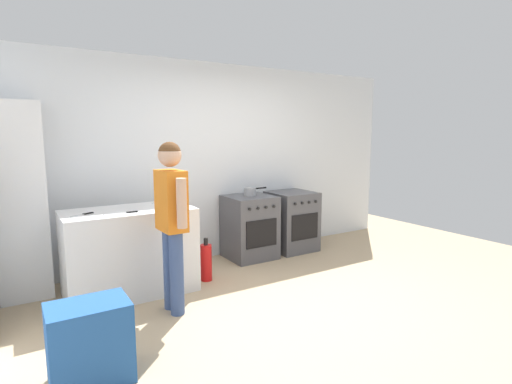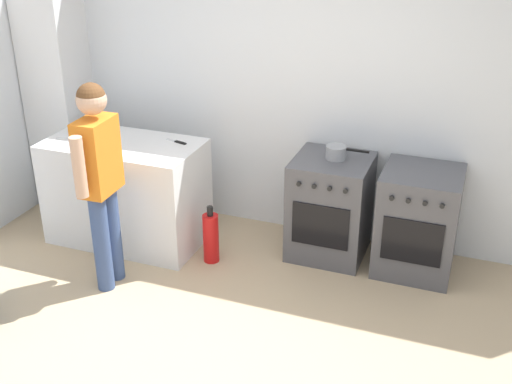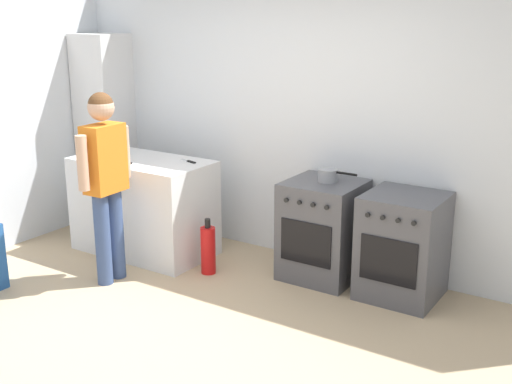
{
  "view_description": "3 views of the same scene",
  "coord_description": "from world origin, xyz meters",
  "px_view_note": "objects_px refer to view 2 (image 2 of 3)",
  "views": [
    {
      "loc": [
        -2.36,
        -2.96,
        1.68
      ],
      "look_at": [
        0.02,
        0.88,
        1.02
      ],
      "focal_mm": 28.0,
      "sensor_mm": 36.0,
      "label": 1
    },
    {
      "loc": [
        1.44,
        -3.06,
        2.81
      ],
      "look_at": [
        -0.03,
        0.84,
        0.83
      ],
      "focal_mm": 45.0,
      "sensor_mm": 36.0,
      "label": 2
    },
    {
      "loc": [
        2.69,
        -3.07,
        2.25
      ],
      "look_at": [
        0.24,
        0.69,
        0.96
      ],
      "focal_mm": 45.0,
      "sensor_mm": 36.0,
      "label": 3
    }
  ],
  "objects_px": {
    "oven_left": "(330,207)",
    "knife_carving": "(99,148)",
    "pot": "(337,152)",
    "larder_cabinet": "(60,102)",
    "knife_paring": "(178,142)",
    "person": "(99,171)",
    "oven_right": "(418,221)",
    "knife_utility": "(72,138)",
    "fire_extinguisher": "(211,237)"
  },
  "relations": [
    {
      "from": "pot",
      "to": "knife_carving",
      "type": "height_order",
      "value": "pot"
    },
    {
      "from": "larder_cabinet",
      "to": "oven_right",
      "type": "bearing_deg",
      "value": -1.74
    },
    {
      "from": "oven_left",
      "to": "knife_paring",
      "type": "relative_size",
      "value": 4.06
    },
    {
      "from": "oven_left",
      "to": "knife_carving",
      "type": "distance_m",
      "value": 1.95
    },
    {
      "from": "oven_left",
      "to": "knife_paring",
      "type": "bearing_deg",
      "value": -170.55
    },
    {
      "from": "pot",
      "to": "person",
      "type": "xyz_separation_m",
      "value": [
        -1.49,
        -1.08,
        0.05
      ]
    },
    {
      "from": "oven_right",
      "to": "pot",
      "type": "xyz_separation_m",
      "value": [
        -0.69,
        0.02,
        0.48
      ]
    },
    {
      "from": "person",
      "to": "pot",
      "type": "bearing_deg",
      "value": 35.81
    },
    {
      "from": "knife_utility",
      "to": "knife_carving",
      "type": "relative_size",
      "value": 0.72
    },
    {
      "from": "knife_paring",
      "to": "person",
      "type": "xyz_separation_m",
      "value": [
        -0.2,
        -0.84,
        0.05
      ]
    },
    {
      "from": "oven_right",
      "to": "larder_cabinet",
      "type": "bearing_deg",
      "value": 178.26
    },
    {
      "from": "knife_paring",
      "to": "larder_cabinet",
      "type": "bearing_deg",
      "value": 167.22
    },
    {
      "from": "oven_left",
      "to": "pot",
      "type": "relative_size",
      "value": 2.46
    },
    {
      "from": "oven_left",
      "to": "knife_paring",
      "type": "height_order",
      "value": "knife_paring"
    },
    {
      "from": "oven_left",
      "to": "knife_carving",
      "type": "bearing_deg",
      "value": -162.68
    },
    {
      "from": "oven_left",
      "to": "oven_right",
      "type": "height_order",
      "value": "same"
    },
    {
      "from": "knife_paring",
      "to": "knife_utility",
      "type": "distance_m",
      "value": 0.9
    },
    {
      "from": "knife_paring",
      "to": "knife_carving",
      "type": "xyz_separation_m",
      "value": [
        -0.53,
        -0.35,
        -0.0
      ]
    },
    {
      "from": "oven_right",
      "to": "larder_cabinet",
      "type": "xyz_separation_m",
      "value": [
        -3.36,
        0.1,
        0.57
      ]
    },
    {
      "from": "knife_carving",
      "to": "fire_extinguisher",
      "type": "xyz_separation_m",
      "value": [
        0.93,
        0.08,
        -0.69
      ]
    },
    {
      "from": "oven_right",
      "to": "larder_cabinet",
      "type": "distance_m",
      "value": 3.41
    },
    {
      "from": "oven_right",
      "to": "pot",
      "type": "height_order",
      "value": "pot"
    },
    {
      "from": "person",
      "to": "fire_extinguisher",
      "type": "xyz_separation_m",
      "value": [
        0.6,
        0.57,
        -0.74
      ]
    },
    {
      "from": "oven_right",
      "to": "pot",
      "type": "distance_m",
      "value": 0.84
    },
    {
      "from": "oven_right",
      "to": "fire_extinguisher",
      "type": "bearing_deg",
      "value": -163.19
    },
    {
      "from": "oven_right",
      "to": "fire_extinguisher",
      "type": "distance_m",
      "value": 1.67
    },
    {
      "from": "knife_carving",
      "to": "person",
      "type": "xyz_separation_m",
      "value": [
        0.33,
        -0.49,
        0.05
      ]
    },
    {
      "from": "knife_carving",
      "to": "larder_cabinet",
      "type": "height_order",
      "value": "larder_cabinet"
    },
    {
      "from": "oven_right",
      "to": "knife_carving",
      "type": "relative_size",
      "value": 2.57
    },
    {
      "from": "person",
      "to": "fire_extinguisher",
      "type": "height_order",
      "value": "person"
    },
    {
      "from": "oven_left",
      "to": "larder_cabinet",
      "type": "xyz_separation_m",
      "value": [
        -2.65,
        0.1,
        0.57
      ]
    },
    {
      "from": "knife_paring",
      "to": "knife_utility",
      "type": "height_order",
      "value": "same"
    },
    {
      "from": "oven_left",
      "to": "oven_right",
      "type": "relative_size",
      "value": 1.0
    },
    {
      "from": "larder_cabinet",
      "to": "knife_carving",
      "type": "bearing_deg",
      "value": -38.02
    },
    {
      "from": "oven_left",
      "to": "person",
      "type": "xyz_separation_m",
      "value": [
        -1.47,
        -1.05,
        0.53
      ]
    },
    {
      "from": "oven_left",
      "to": "person",
      "type": "relative_size",
      "value": 0.53
    },
    {
      "from": "oven_right",
      "to": "person",
      "type": "relative_size",
      "value": 0.53
    },
    {
      "from": "knife_paring",
      "to": "knife_carving",
      "type": "distance_m",
      "value": 0.64
    },
    {
      "from": "oven_left",
      "to": "knife_carving",
      "type": "xyz_separation_m",
      "value": [
        -1.8,
        -0.56,
        0.48
      ]
    },
    {
      "from": "oven_right",
      "to": "knife_paring",
      "type": "relative_size",
      "value": 4.06
    },
    {
      "from": "pot",
      "to": "larder_cabinet",
      "type": "relative_size",
      "value": 0.17
    },
    {
      "from": "oven_left",
      "to": "knife_paring",
      "type": "distance_m",
      "value": 1.37
    },
    {
      "from": "knife_utility",
      "to": "fire_extinguisher",
      "type": "xyz_separation_m",
      "value": [
        1.27,
        -0.04,
        -0.69
      ]
    },
    {
      "from": "pot",
      "to": "knife_paring",
      "type": "bearing_deg",
      "value": -169.65
    },
    {
      "from": "person",
      "to": "knife_paring",
      "type": "bearing_deg",
      "value": 76.5
    },
    {
      "from": "oven_left",
      "to": "fire_extinguisher",
      "type": "height_order",
      "value": "oven_left"
    },
    {
      "from": "knife_paring",
      "to": "person",
      "type": "distance_m",
      "value": 0.87
    },
    {
      "from": "oven_right",
      "to": "knife_paring",
      "type": "bearing_deg",
      "value": -173.91
    },
    {
      "from": "pot",
      "to": "knife_carving",
      "type": "relative_size",
      "value": 1.04
    },
    {
      "from": "knife_utility",
      "to": "oven_right",
      "type": "bearing_deg",
      "value": 8.71
    }
  ]
}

